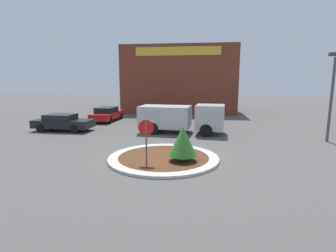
{
  "coord_description": "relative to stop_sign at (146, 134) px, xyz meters",
  "views": [
    {
      "loc": [
        1.72,
        -11.79,
        3.66
      ],
      "look_at": [
        -0.14,
        2.73,
        1.12
      ],
      "focal_mm": 28.0,
      "sensor_mm": 36.0,
      "label": 1
    }
  ],
  "objects": [
    {
      "name": "light_pole",
      "position": [
        9.94,
        5.77,
        1.76
      ],
      "size": [
        0.7,
        0.3,
        5.26
      ],
      "color": "#4C4C51",
      "rests_on": "ground_plane"
    },
    {
      "name": "ground_plane",
      "position": [
        0.61,
        0.97,
        -1.4
      ],
      "size": [
        120.0,
        120.0,
        0.0
      ],
      "primitive_type": "plane",
      "color": "#514F4C"
    },
    {
      "name": "stop_sign",
      "position": [
        0.0,
        0.0,
        0.0
      ],
      "size": [
        0.67,
        0.07,
        2.04
      ],
      "color": "#4C4C51",
      "rests_on": "ground_plane"
    },
    {
      "name": "traffic_island",
      "position": [
        0.61,
        0.97,
        -1.34
      ],
      "size": [
        5.2,
        5.2,
        0.12
      ],
      "color": "#BCB7AD",
      "rests_on": "ground_plane"
    },
    {
      "name": "parked_sedan_red",
      "position": [
        -6.24,
        12.13,
        -0.75
      ],
      "size": [
        1.9,
        4.46,
        1.29
      ],
      "rotation": [
        0.0,
        0.0,
        1.53
      ],
      "color": "#B21919",
      "rests_on": "ground_plane"
    },
    {
      "name": "parked_sedan_black",
      "position": [
        -7.79,
        7.08,
        -0.76
      ],
      "size": [
        4.3,
        1.88,
        1.23
      ],
      "rotation": [
        0.0,
        0.0,
        -0.03
      ],
      "color": "black",
      "rests_on": "ground_plane"
    },
    {
      "name": "storefront_building",
      "position": [
        -0.27,
        20.55,
        2.37
      ],
      "size": [
        12.87,
        6.07,
        7.54
      ],
      "color": "brown",
      "rests_on": "ground_plane"
    },
    {
      "name": "utility_truck",
      "position": [
        0.91,
        7.39,
        -0.27
      ],
      "size": [
        6.05,
        2.64,
        2.03
      ],
      "rotation": [
        0.0,
        0.0,
        -0.1
      ],
      "color": "#B2B2B7",
      "rests_on": "ground_plane"
    },
    {
      "name": "island_shrub",
      "position": [
        1.55,
        0.42,
        -0.37
      ],
      "size": [
        1.26,
        1.26,
        1.57
      ],
      "color": "brown",
      "rests_on": "traffic_island"
    }
  ]
}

